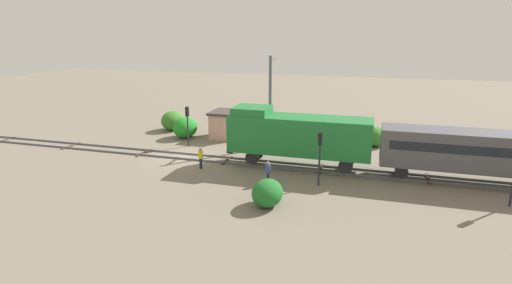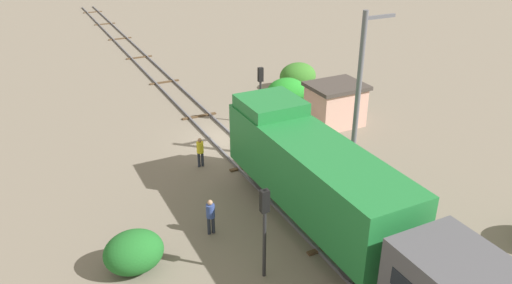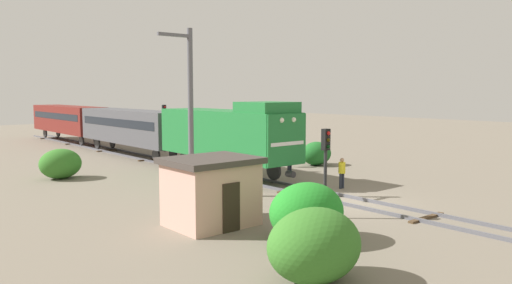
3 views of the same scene
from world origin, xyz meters
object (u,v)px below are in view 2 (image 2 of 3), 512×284
Objects in this scene: traffic_signal_near at (260,85)px; relay_hut at (335,104)px; worker_by_signal at (211,214)px; traffic_signal_mid at (264,218)px; worker_near_track at (200,150)px; catenary_mast at (359,89)px; locomotive at (310,169)px.

traffic_signal_near is 5.00m from relay_hut.
traffic_signal_mid is at bearing 20.00° from worker_by_signal.
traffic_signal_mid reaches higher than worker_near_track.
catenary_mast reaches higher than traffic_signal_near.
worker_near_track is 0.20× the size of catenary_mast.
catenary_mast is at bearing 65.27° from relay_hut.
catenary_mast is 6.61m from relay_hut.
traffic_signal_mid is 9.68m from worker_near_track.
relay_hut is at bearing -114.73° from catenary_mast.
traffic_signal_near is at bearing -27.31° from relay_hut.
locomotive is at bearing -146.30° from traffic_signal_mid.
relay_hut is (-9.90, -1.57, 0.40)m from worker_near_track.
traffic_signal_near is 0.98× the size of traffic_signal_mid.
worker_by_signal is at bearing -110.45° from worker_near_track.
relay_hut is (-11.70, -7.56, 0.40)m from worker_by_signal.
traffic_signal_near is at bearing -116.46° from traffic_signal_mid.
traffic_signal_mid is (6.60, 13.26, 0.05)m from traffic_signal_near.
catenary_mast reaches higher than locomotive.
locomotive is at bearing 73.77° from traffic_signal_near.
catenary_mast is (-5.06, -3.48, 1.72)m from locomotive.
relay_hut is (-4.30, 2.22, -1.27)m from traffic_signal_near.
worker_by_signal is (4.20, -1.21, -1.78)m from locomotive.
traffic_signal_near is at bearing -76.12° from catenary_mast.
worker_near_track is at bearing 9.00° from relay_hut.
locomotive is 11.45m from traffic_signal_near.
catenary_mast reaches higher than worker_near_track.
catenary_mast is at bearing -30.31° from worker_near_track.
worker_by_signal is at bearing -16.12° from locomotive.
worker_by_signal is (7.40, 9.78, -1.66)m from traffic_signal_near.
locomotive is 6.37m from catenary_mast.
traffic_signal_near is 0.45× the size of catenary_mast.
traffic_signal_near is 2.24× the size of worker_near_track.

